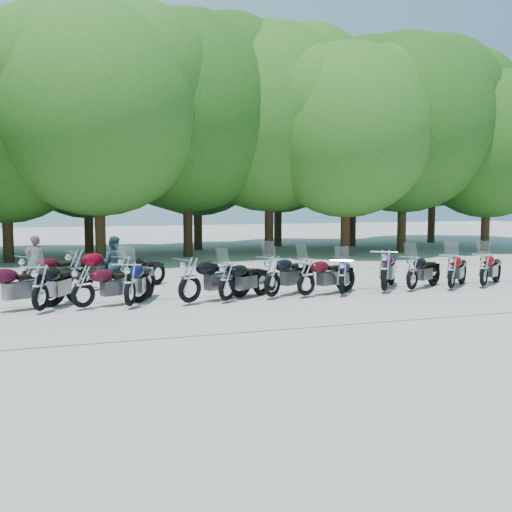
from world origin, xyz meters
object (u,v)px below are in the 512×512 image
object	(u,v)px
motorcycle_7	(306,275)
motorcycle_13	(30,272)
motorcycle_1	(40,286)
motorcycle_3	(130,282)
motorcycle_12	(484,268)
motorcycle_8	(342,275)
motorcycle_14	(76,269)
rider_1	(113,263)
motorcycle_4	(190,278)
motorcycle_5	(227,280)
motorcycle_10	(412,271)
motorcycle_6	(272,275)
motorcycle_2	(83,285)
motorcycle_15	(125,271)
motorcycle_11	(452,270)
motorcycle_9	(385,269)
rider_0	(35,262)

from	to	relation	value
motorcycle_7	motorcycle_13	world-z (taller)	motorcycle_13
motorcycle_1	motorcycle_7	xyz separation A→B (m)	(6.85, 0.04, -0.04)
motorcycle_3	motorcycle_12	size ratio (longest dim) A/B	1.08
motorcycle_8	motorcycle_1	bearing A→B (deg)	31.34
motorcycle_1	motorcycle_13	size ratio (longest dim) A/B	1.00
motorcycle_12	motorcycle_1	bearing A→B (deg)	53.42
motorcycle_13	motorcycle_14	world-z (taller)	motorcycle_14
rider_1	motorcycle_4	bearing A→B (deg)	130.47
motorcycle_3	motorcycle_7	world-z (taller)	motorcycle_3
motorcycle_5	motorcycle_8	distance (m)	3.32
motorcycle_10	motorcycle_14	xyz separation A→B (m)	(-9.34, 2.70, 0.12)
motorcycle_8	motorcycle_6	bearing A→B (deg)	26.79
rider_1	motorcycle_6	bearing A→B (deg)	156.06
motorcycle_2	motorcycle_15	bearing A→B (deg)	-49.54
motorcycle_5	motorcycle_14	distance (m)	4.63
motorcycle_3	motorcycle_1	bearing A→B (deg)	22.95
motorcycle_6	motorcycle_7	size ratio (longest dim) A/B	1.07
motorcycle_3	motorcycle_13	xyz separation A→B (m)	(-2.41, 2.89, 0.00)
motorcycle_3	motorcycle_11	distance (m)	9.37
motorcycle_1	motorcycle_11	size ratio (longest dim) A/B	1.06
motorcycle_4	motorcycle_6	distance (m)	2.32
motorcycle_13	rider_1	xyz separation A→B (m)	(2.33, 0.45, 0.14)
motorcycle_6	motorcycle_9	world-z (taller)	motorcycle_9
motorcycle_11	rider_0	world-z (taller)	rider_0
motorcycle_2	motorcycle_8	size ratio (longest dim) A/B	1.04
rider_0	motorcycle_14	bearing A→B (deg)	125.29
motorcycle_1	motorcycle_4	size ratio (longest dim) A/B	0.95
motorcycle_3	motorcycle_10	bearing A→B (deg)	-155.04
motorcycle_7	motorcycle_12	bearing A→B (deg)	-111.37
motorcycle_3	rider_0	world-z (taller)	rider_0
motorcycle_1	motorcycle_14	xyz separation A→B (m)	(0.90, 2.78, 0.06)
motorcycle_13	motorcycle_10	bearing A→B (deg)	-134.13
motorcycle_9	rider_1	distance (m)	7.99
motorcycle_3	motorcycle_15	bearing A→B (deg)	-69.80
motorcycle_8	motorcycle_13	size ratio (longest dim) A/B	0.90
motorcycle_8	motorcycle_13	distance (m)	8.72
motorcycle_14	motorcycle_11	bearing A→B (deg)	-141.75
motorcycle_2	motorcycle_13	xyz separation A→B (m)	(-1.31, 2.73, 0.04)
motorcycle_11	rider_0	size ratio (longest dim) A/B	1.36
motorcycle_3	motorcycle_11	world-z (taller)	motorcycle_3
motorcycle_8	motorcycle_12	size ratio (longest dim) A/B	0.98
motorcycle_8	rider_0	size ratio (longest dim) A/B	1.31
motorcycle_6	rider_0	distance (m)	7.42
motorcycle_13	motorcycle_7	bearing A→B (deg)	-140.84
rider_0	motorcycle_4	bearing A→B (deg)	130.39
motorcycle_3	motorcycle_7	xyz separation A→B (m)	(4.76, 0.08, -0.03)
motorcycle_12	motorcycle_13	size ratio (longest dim) A/B	0.92
motorcycle_2	motorcycle_4	size ratio (longest dim) A/B	0.89
motorcycle_2	rider_1	xyz separation A→B (m)	(1.02, 3.17, 0.18)
motorcycle_3	motorcycle_5	size ratio (longest dim) A/B	1.07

